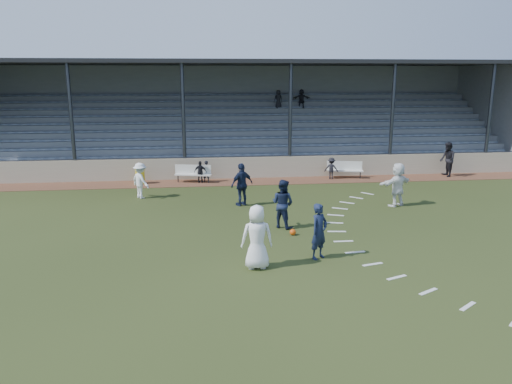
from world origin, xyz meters
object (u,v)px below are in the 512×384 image
(football, at_px, (293,232))
(official, at_px, (447,159))
(trash_bin, at_px, (140,176))
(player_white_lead, at_px, (257,237))
(bench_left, at_px, (193,172))
(player_navy_lead, at_px, (319,231))
(bench_right, at_px, (345,168))

(football, xyz_separation_m, official, (10.89, 9.71, 0.90))
(trash_bin, bearing_deg, player_white_lead, -68.95)
(bench_left, xyz_separation_m, player_navy_lead, (4.12, -12.20, 0.32))
(football, distance_m, player_navy_lead, 2.58)
(bench_left, bearing_deg, trash_bin, -166.28)
(bench_right, relative_size, football, 8.78)
(player_navy_lead, bearing_deg, trash_bin, 82.49)
(bench_left, height_order, player_white_lead, player_white_lead)
(official, bearing_deg, football, -43.83)
(player_white_lead, bearing_deg, player_navy_lead, -163.94)
(football, relative_size, player_navy_lead, 0.13)
(football, xyz_separation_m, player_white_lead, (-1.69, -3.03, 0.88))
(football, height_order, official, official)
(bench_right, xyz_separation_m, player_navy_lead, (-4.50, -12.41, 0.32))
(player_white_lead, relative_size, official, 1.00)
(player_navy_lead, xyz_separation_m, official, (10.50, 12.14, 0.11))
(bench_right, height_order, official, official)
(bench_right, distance_m, trash_bin, 11.47)
(player_white_lead, height_order, official, official)
(bench_left, bearing_deg, official, 12.00)
(player_white_lead, bearing_deg, football, -119.24)
(trash_bin, xyz_separation_m, player_white_lead, (4.90, -12.73, 0.58))
(bench_left, height_order, official, official)
(bench_right, height_order, trash_bin, bench_right)
(trash_bin, xyz_separation_m, official, (17.47, 0.01, 0.60))
(bench_left, distance_m, player_white_lead, 12.97)
(bench_left, height_order, bench_right, same)
(trash_bin, distance_m, football, 11.72)
(trash_bin, xyz_separation_m, player_navy_lead, (6.97, -12.12, 0.49))
(bench_right, distance_m, football, 11.13)
(bench_left, distance_m, bench_right, 8.62)
(official, bearing_deg, trash_bin, -85.51)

